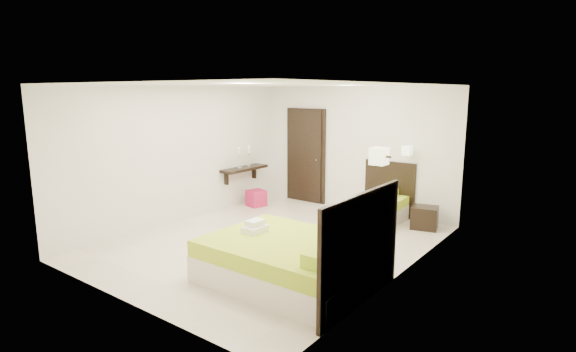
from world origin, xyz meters
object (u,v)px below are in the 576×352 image
Objects in this scene: bed_single at (371,211)px; ottoman at (256,198)px; bed_double at (295,260)px; nightstand at (424,218)px.

bed_single reaches higher than ottoman.
ottoman is at bearing 137.94° from bed_double.
nightstand is 3.61m from ottoman.
bed_double is 4.69× the size of nightstand.
nightstand reaches higher than ottoman.
nightstand is at bearing 81.37° from bed_double.
bed_single is at bearing -172.77° from nightstand.
ottoman is (-3.05, 2.75, -0.14)m from bed_double.
bed_single is 2.67m from ottoman.
nightstand is at bearing 9.81° from ottoman.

